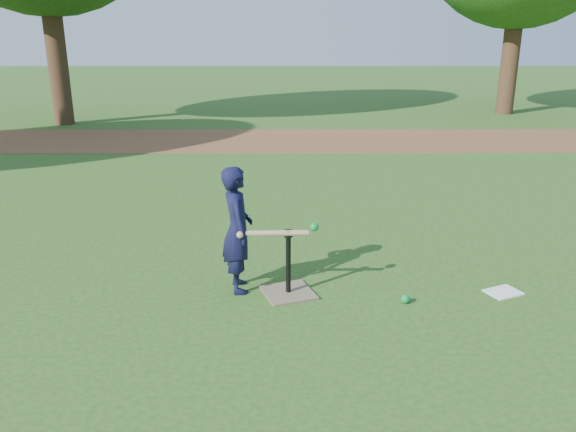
{
  "coord_description": "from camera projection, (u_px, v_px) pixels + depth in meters",
  "views": [
    {
      "loc": [
        -0.18,
        -5.04,
        2.25
      ],
      "look_at": [
        -0.13,
        -0.09,
        0.65
      ],
      "focal_mm": 35.0,
      "sensor_mm": 36.0,
      "label": 1
    }
  ],
  "objects": [
    {
      "name": "wiffle_ball_ground",
      "position": [
        405.0,
        299.0,
        4.93
      ],
      "size": [
        0.08,
        0.08,
        0.08
      ],
      "primitive_type": "sphere",
      "color": "#0D8F39",
      "rests_on": "ground"
    },
    {
      "name": "swing_action",
      "position": [
        279.0,
        232.0,
        4.92
      ],
      "size": [
        0.72,
        0.16,
        0.11
      ],
      "color": "tan",
      "rests_on": "ground"
    },
    {
      "name": "batting_tee",
      "position": [
        288.0,
        283.0,
        5.09
      ],
      "size": [
        0.55,
        0.55,
        0.61
      ],
      "color": "#76684B",
      "rests_on": "ground"
    },
    {
      "name": "clipboard",
      "position": [
        503.0,
        292.0,
        5.14
      ],
      "size": [
        0.37,
        0.33,
        0.01
      ],
      "primitive_type": "cube",
      "rotation": [
        0.0,
        0.0,
        0.42
      ],
      "color": "white",
      "rests_on": "ground"
    },
    {
      "name": "dirt_strip",
      "position": [
        291.0,
        140.0,
        12.62
      ],
      "size": [
        24.0,
        3.0,
        0.01
      ],
      "primitive_type": "cube",
      "color": "brown",
      "rests_on": "ground"
    },
    {
      "name": "ground",
      "position": [
        302.0,
        276.0,
        5.49
      ],
      "size": [
        80.0,
        80.0,
        0.0
      ],
      "primitive_type": "plane",
      "color": "#285116",
      "rests_on": "ground"
    },
    {
      "name": "child",
      "position": [
        237.0,
        230.0,
        5.05
      ],
      "size": [
        0.36,
        0.47,
        1.16
      ],
      "primitive_type": "imported",
      "rotation": [
        0.0,
        0.0,
        1.77
      ],
      "color": "black",
      "rests_on": "ground"
    }
  ]
}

